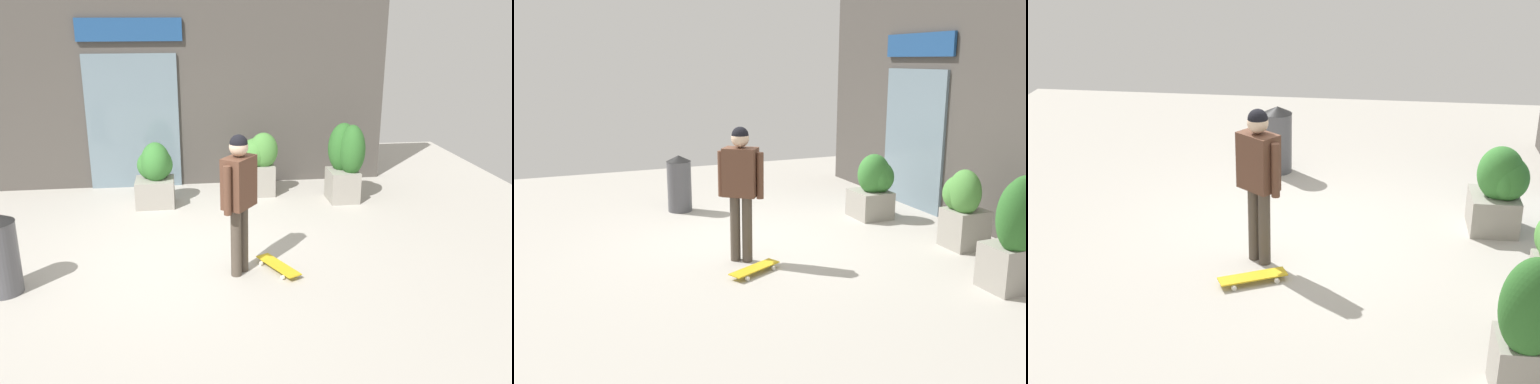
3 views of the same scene
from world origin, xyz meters
TOP-DOWN VIEW (x-y plane):
  - ground_plane at (0.00, 0.00)m, footprint 12.00×12.00m
  - building_facade at (-0.03, 3.37)m, footprint 7.34×0.31m
  - skateboarder at (0.61, -0.48)m, footprint 0.46×0.49m
  - skateboard at (1.09, -0.48)m, footprint 0.48×0.73m
  - planter_box_left at (-0.51, 2.21)m, footprint 0.62×0.65m
  - planter_box_right at (2.66, 2.04)m, footprint 0.57×0.68m
  - planter_box_mid at (1.26, 2.50)m, footprint 0.62×0.54m
  - trash_bin at (-2.11, -0.64)m, footprint 0.42×0.42m

SIDE VIEW (x-z plane):
  - ground_plane at x=0.00m, z-range 0.00..0.00m
  - skateboard at x=1.09m, z-range 0.02..0.10m
  - trash_bin at x=-2.11m, z-range 0.00..0.97m
  - planter_box_left at x=-0.51m, z-range 0.04..1.10m
  - planter_box_mid at x=1.26m, z-range 0.03..1.14m
  - planter_box_right at x=2.66m, z-range 0.07..1.38m
  - skateboarder at x=0.61m, z-range 0.20..1.94m
  - building_facade at x=-0.03m, z-range -0.02..3.82m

